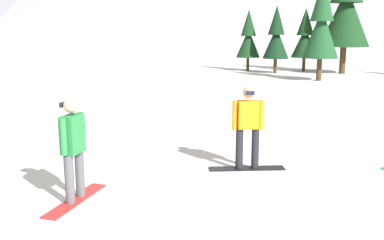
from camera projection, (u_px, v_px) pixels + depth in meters
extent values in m
plane|color=silver|center=(113.00, 238.00, 6.17)|extent=(800.00, 800.00, 0.00)
cube|color=red|center=(76.00, 200.00, 7.49)|extent=(0.47, 1.62, 0.02)
cylinder|color=#4C4C51|center=(69.00, 179.00, 7.26)|extent=(0.15, 0.15, 0.80)
cylinder|color=#4C4C51|center=(80.00, 173.00, 7.56)|extent=(0.15, 0.15, 0.80)
cube|color=#237238|center=(72.00, 134.00, 7.27)|extent=(0.29, 0.43, 0.61)
cylinder|color=#237238|center=(63.00, 137.00, 7.02)|extent=(0.11, 0.11, 0.58)
cylinder|color=#237238|center=(81.00, 130.00, 7.51)|extent=(0.11, 0.11, 0.58)
sphere|color=tan|center=(71.00, 105.00, 7.18)|extent=(0.24, 0.24, 0.24)
cube|color=black|center=(63.00, 104.00, 7.21)|extent=(0.06, 0.17, 0.08)
cube|color=black|center=(247.00, 168.00, 9.18)|extent=(1.48, 0.95, 0.02)
cylinder|color=black|center=(255.00, 148.00, 9.11)|extent=(0.15, 0.15, 0.82)
cylinder|color=black|center=(239.00, 148.00, 9.09)|extent=(0.15, 0.15, 0.82)
cube|color=orange|center=(248.00, 115.00, 8.96)|extent=(0.47, 0.40, 0.56)
cylinder|color=orange|center=(261.00, 115.00, 8.98)|extent=(0.11, 0.11, 0.58)
cylinder|color=orange|center=(235.00, 115.00, 8.95)|extent=(0.11, 0.11, 0.58)
sphere|color=tan|center=(249.00, 93.00, 8.87)|extent=(0.24, 0.24, 0.24)
cube|color=black|center=(250.00, 93.00, 8.74)|extent=(0.17, 0.11, 0.08)
cube|color=#1E7A7F|center=(77.00, 127.00, 12.51)|extent=(0.55, 0.51, 0.22)
cube|color=#165B5F|center=(78.00, 123.00, 12.44)|extent=(0.29, 0.30, 0.07)
cylinder|color=black|center=(74.00, 126.00, 12.71)|extent=(0.11, 0.09, 0.02)
cylinder|color=#472D19|center=(319.00, 69.00, 24.44)|extent=(0.28, 0.28, 1.22)
cone|color=#194723|center=(321.00, 33.00, 24.06)|extent=(1.90, 1.90, 2.59)
cylinder|color=#472D19|center=(343.00, 60.00, 28.25)|extent=(0.38, 0.38, 1.67)
cone|color=#143819|center=(345.00, 17.00, 27.73)|extent=(3.02, 3.02, 3.54)
cylinder|color=#472D19|center=(275.00, 66.00, 28.54)|extent=(0.21, 0.21, 0.92)
cone|color=black|center=(276.00, 43.00, 28.25)|extent=(1.62, 1.62, 1.96)
cone|color=black|center=(277.00, 20.00, 27.98)|extent=(1.05, 1.05, 1.80)
cylinder|color=#472D19|center=(248.00, 64.00, 30.18)|extent=(0.20, 0.20, 0.88)
cone|color=#143819|center=(248.00, 43.00, 29.91)|extent=(1.57, 1.57, 1.88)
cone|color=#143819|center=(249.00, 22.00, 29.65)|extent=(1.02, 1.02, 1.72)
cylinder|color=#472D19|center=(304.00, 64.00, 29.88)|extent=(0.21, 0.21, 0.90)
cone|color=#143819|center=(305.00, 42.00, 29.60)|extent=(1.72, 1.72, 1.92)
cone|color=#143819|center=(306.00, 21.00, 29.34)|extent=(1.12, 1.12, 1.76)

